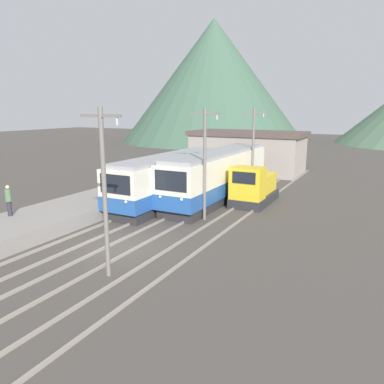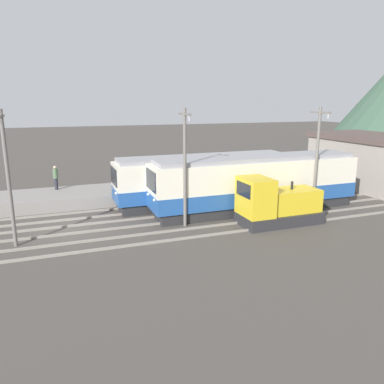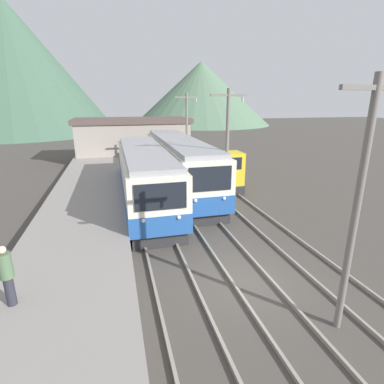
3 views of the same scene
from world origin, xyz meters
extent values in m
plane|color=#47423D|center=(0.00, 0.00, 0.00)|extent=(200.00, 200.00, 0.00)
cube|color=gray|center=(-6.25, 0.00, 0.43)|extent=(4.50, 54.00, 0.87)
cube|color=gray|center=(-3.32, 0.00, 0.07)|extent=(0.10, 60.00, 0.14)
cube|color=gray|center=(-1.88, 0.00, 0.07)|extent=(0.10, 60.00, 0.14)
cube|color=gray|center=(-0.52, 0.00, 0.07)|extent=(0.10, 60.00, 0.14)
cube|color=gray|center=(0.92, 0.00, 0.07)|extent=(0.10, 60.00, 0.14)
cube|color=gray|center=(2.48, 0.00, 0.07)|extent=(0.10, 60.00, 0.14)
cube|color=gray|center=(3.92, 0.00, 0.07)|extent=(0.10, 60.00, 0.14)
cube|color=#28282B|center=(-2.60, 9.66, 0.35)|extent=(2.58, 12.59, 0.70)
cube|color=silver|center=(-2.60, 9.66, 2.03)|extent=(2.80, 13.11, 2.67)
cube|color=#235199|center=(-2.60, 9.66, 1.18)|extent=(2.84, 13.15, 0.96)
cube|color=black|center=(-2.60, 3.08, 2.57)|extent=(2.24, 0.06, 1.17)
sphere|color=silver|center=(-3.37, 3.07, 1.55)|extent=(0.18, 0.18, 0.18)
sphere|color=silver|center=(-1.83, 3.07, 1.55)|extent=(0.18, 0.18, 0.18)
cube|color=#939399|center=(-2.60, 9.66, 3.51)|extent=(2.46, 12.59, 0.28)
cube|color=#28282B|center=(0.20, 12.38, 0.35)|extent=(2.58, 14.25, 0.70)
cube|color=silver|center=(0.20, 12.38, 2.13)|extent=(2.80, 14.85, 2.86)
cube|color=#235199|center=(0.20, 12.38, 1.21)|extent=(2.84, 14.89, 1.03)
cube|color=black|center=(0.20, 4.93, 2.70)|extent=(2.24, 0.06, 1.26)
sphere|color=silver|center=(-0.57, 4.92, 1.61)|extent=(0.18, 0.18, 0.18)
sphere|color=silver|center=(0.97, 4.92, 1.61)|extent=(0.18, 0.18, 0.18)
cube|color=#939399|center=(0.20, 12.38, 3.70)|extent=(2.46, 14.25, 0.28)
cube|color=#28282B|center=(3.20, 12.38, 0.35)|extent=(2.40, 5.13, 0.70)
cube|color=gold|center=(3.20, 10.63, 1.85)|extent=(2.28, 1.64, 2.30)
cube|color=black|center=(3.20, 9.79, 2.36)|extent=(1.68, 0.04, 0.83)
cube|color=gold|center=(3.20, 13.20, 1.40)|extent=(1.92, 3.39, 1.40)
cylinder|color=black|center=(3.20, 13.20, 2.35)|extent=(0.16, 0.16, 0.50)
cylinder|color=slate|center=(1.70, -2.84, 3.54)|extent=(0.20, 0.20, 7.09)
cube|color=slate|center=(1.70, -2.84, 6.74)|extent=(2.00, 0.12, 0.12)
cylinder|color=slate|center=(1.70, 6.64, 3.54)|extent=(0.20, 0.20, 7.09)
cube|color=slate|center=(1.70, 6.64, 6.74)|extent=(2.00, 0.12, 0.12)
cylinder|color=#B2B2B7|center=(2.50, 6.64, 6.54)|extent=(0.10, 0.10, 0.30)
cylinder|color=slate|center=(1.70, 16.13, 3.54)|extent=(0.20, 0.20, 7.09)
cube|color=slate|center=(1.70, 16.13, 6.74)|extent=(2.00, 0.12, 0.12)
cylinder|color=#B2B2B7|center=(2.50, 16.13, 6.54)|extent=(0.10, 0.10, 0.30)
cylinder|color=#282833|center=(-7.49, -0.58, 1.31)|extent=(0.26, 0.26, 0.88)
cylinder|color=#4C6647|center=(-7.49, -0.58, 2.11)|extent=(0.38, 0.38, 0.73)
sphere|color=beige|center=(-7.49, -0.58, 2.59)|extent=(0.22, 0.22, 0.22)
cube|color=gray|center=(-2.21, 26.00, 2.06)|extent=(12.00, 6.00, 4.12)
cube|color=#51423D|center=(-2.21, 26.00, 4.37)|extent=(12.60, 6.30, 0.50)
cone|color=#3D5B47|center=(-23.43, 63.32, 12.99)|extent=(40.09, 40.09, 25.99)
cone|color=#517056|center=(20.23, 75.68, 8.44)|extent=(38.30, 38.30, 16.87)
camera|label=1|loc=(11.78, -14.42, 6.97)|focal=35.00mm
camera|label=2|loc=(22.35, -0.58, 7.42)|focal=35.00mm
camera|label=3|loc=(-4.34, -8.90, 6.44)|focal=28.00mm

